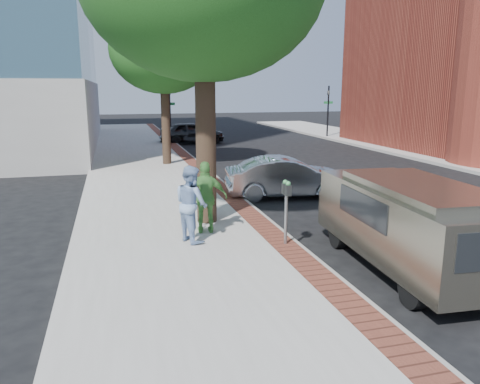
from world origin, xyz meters
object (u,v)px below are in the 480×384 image
object	(u,v)px
parking_meter	(286,199)
person_gray	(204,185)
person_officer	(191,204)
sedan_silver	(287,177)
bg_car	(192,133)
person_green	(206,197)
van	(406,220)

from	to	relation	value
parking_meter	person_gray	distance (m)	3.22
person_officer	person_gray	bearing A→B (deg)	-40.14
sedan_silver	bg_car	xyz separation A→B (m)	(-0.48, 16.52, 0.05)
sedan_silver	parking_meter	bearing A→B (deg)	166.01
person_officer	person_green	xyz separation A→B (m)	(0.45, 0.54, -0.01)
person_gray	bg_car	bearing A→B (deg)	168.58
sedan_silver	bg_car	bearing A→B (deg)	8.93
person_green	sedan_silver	distance (m)	5.08
sedan_silver	van	xyz separation A→B (m)	(0.03, -6.59, 0.33)
parking_meter	person_green	size ratio (longest dim) A/B	0.84
person_officer	sedan_silver	size ratio (longest dim) A/B	0.43
van	person_officer	bearing A→B (deg)	152.66
person_gray	person_officer	xyz separation A→B (m)	(-0.71, -2.12, 0.02)
person_gray	person_officer	bearing A→B (deg)	-21.58
bg_car	person_gray	bearing A→B (deg)	172.47
parking_meter	person_officer	size ratio (longest dim) A/B	0.84
parking_meter	person_officer	distance (m)	2.17
person_officer	bg_car	world-z (taller)	person_officer
person_gray	person_green	distance (m)	1.60
person_gray	sedan_silver	distance (m)	3.86
person_gray	person_green	xyz separation A→B (m)	(-0.26, -1.58, 0.01)
parking_meter	person_green	world-z (taller)	person_green
person_green	person_officer	bearing A→B (deg)	58.92
parking_meter	sedan_silver	bearing A→B (deg)	68.75
parking_meter	sedan_silver	world-z (taller)	parking_meter
parking_meter	person_gray	bearing A→B (deg)	113.61
person_gray	van	bearing A→B (deg)	32.98
person_green	sedan_silver	world-z (taller)	person_green
parking_meter	person_gray	size ratio (longest dim) A/B	0.85
person_gray	person_officer	distance (m)	2.23
person_green	bg_car	xyz separation A→B (m)	(3.02, 20.18, -0.30)
van	parking_meter	bearing A→B (deg)	145.35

